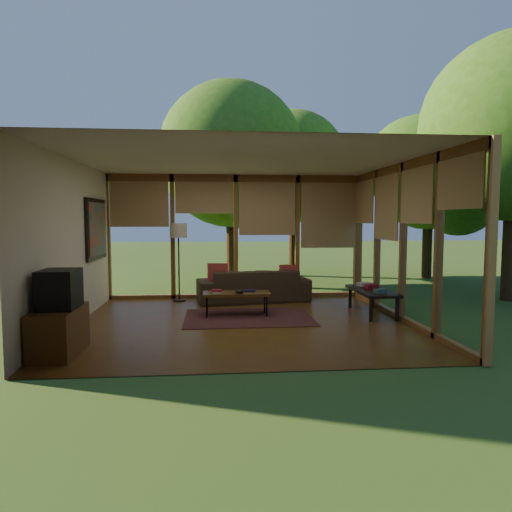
{
  "coord_description": "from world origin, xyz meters",
  "views": [
    {
      "loc": [
        -0.47,
        -7.54,
        1.75
      ],
      "look_at": [
        0.28,
        0.7,
        1.07
      ],
      "focal_mm": 32.0,
      "sensor_mm": 36.0,
      "label": 1
    }
  ],
  "objects": [
    {
      "name": "ct_book_lower",
      "position": [
        -0.43,
        0.53,
        0.44
      ],
      "size": [
        0.22,
        0.19,
        0.03
      ],
      "primitive_type": "cube",
      "rotation": [
        0.0,
        0.0,
        0.21
      ],
      "color": "#B5AEA4",
      "rests_on": "coffee_table"
    },
    {
      "name": "floor",
      "position": [
        0.0,
        0.0,
        0.0
      ],
      "size": [
        5.5,
        5.5,
        0.0
      ],
      "primitive_type": "plane",
      "color": "brown",
      "rests_on": "ground"
    },
    {
      "name": "wall_front",
      "position": [
        0.0,
        -2.5,
        1.35
      ],
      "size": [
        5.5,
        0.04,
        2.7
      ],
      "primitive_type": "cube",
      "color": "silver",
      "rests_on": "ground"
    },
    {
      "name": "ct_book_upper",
      "position": [
        -0.43,
        0.53,
        0.47
      ],
      "size": [
        0.18,
        0.14,
        0.03
      ],
      "primitive_type": "cube",
      "rotation": [
        0.0,
        0.0,
        -0.0
      ],
      "color": "maroon",
      "rests_on": "coffee_table"
    },
    {
      "name": "console_book_c",
      "position": [
        2.4,
        0.93,
        0.49
      ],
      "size": [
        0.29,
        0.26,
        0.07
      ],
      "primitive_type": "cube",
      "rotation": [
        0.0,
        0.0,
        0.39
      ],
      "color": "#B5AEA4",
      "rests_on": "side_console"
    },
    {
      "name": "media_cabinet",
      "position": [
        -2.47,
        -1.57,
        0.3
      ],
      "size": [
        0.5,
        1.0,
        0.6
      ],
      "primitive_type": "cube",
      "color": "#593818",
      "rests_on": "floor"
    },
    {
      "name": "ct_book_side",
      "position": [
        0.17,
        0.66,
        0.44
      ],
      "size": [
        0.22,
        0.18,
        0.03
      ],
      "primitive_type": "cube",
      "rotation": [
        0.0,
        0.0,
        -0.15
      ],
      "color": "black",
      "rests_on": "coffee_table"
    },
    {
      "name": "window_wall_right",
      "position": [
        2.75,
        0.0,
        1.35
      ],
      "size": [
        0.12,
        5.0,
        2.7
      ],
      "primitive_type": "cube",
      "color": "brown",
      "rests_on": "ground"
    },
    {
      "name": "rug",
      "position": [
        0.12,
        0.38,
        0.01
      ],
      "size": [
        2.24,
        1.58,
        0.01
      ],
      "primitive_type": "cube",
      "color": "maroon",
      "rests_on": "floor"
    },
    {
      "name": "ct_bowl",
      "position": [
        -0.03,
        0.48,
        0.46
      ],
      "size": [
        0.16,
        0.16,
        0.07
      ],
      "primitive_type": "ellipsoid",
      "color": "black",
      "rests_on": "coffee_table"
    },
    {
      "name": "side_console",
      "position": [
        2.4,
        0.48,
        0.41
      ],
      "size": [
        0.6,
        1.4,
        0.46
      ],
      "color": "black",
      "rests_on": "floor"
    },
    {
      "name": "wall_painting",
      "position": [
        -2.71,
        1.4,
        1.55
      ],
      "size": [
        0.06,
        1.35,
        1.15
      ],
      "color": "black",
      "rests_on": "wall_left"
    },
    {
      "name": "sofa",
      "position": [
        0.34,
        2.0,
        0.34
      ],
      "size": [
        2.43,
        1.22,
        0.68
      ],
      "primitive_type": "imported",
      "rotation": [
        0.0,
        0.0,
        3.28
      ],
      "color": "#392A1C",
      "rests_on": "floor"
    },
    {
      "name": "console_book_b",
      "position": [
        2.4,
        0.53,
        0.5
      ],
      "size": [
        0.22,
        0.18,
        0.09
      ],
      "primitive_type": "cube",
      "rotation": [
        0.0,
        0.0,
        0.15
      ],
      "color": "maroon",
      "rests_on": "side_console"
    },
    {
      "name": "ceiling",
      "position": [
        0.0,
        0.0,
        2.7
      ],
      "size": [
        5.5,
        5.5,
        0.0
      ],
      "primitive_type": "plane",
      "rotation": [
        3.14,
        0.0,
        0.0
      ],
      "color": "silver",
      "rests_on": "ground"
    },
    {
      "name": "window_wall_back",
      "position": [
        0.0,
        2.5,
        1.35
      ],
      "size": [
        5.5,
        0.12,
        2.7
      ],
      "primitive_type": "cube",
      "color": "brown",
      "rests_on": "ground"
    },
    {
      "name": "tree_nw",
      "position": [
        -0.02,
        4.55,
        3.4
      ],
      "size": [
        3.78,
        3.78,
        5.3
      ],
      "color": "#382514",
      "rests_on": "ground"
    },
    {
      "name": "television",
      "position": [
        -2.45,
        -1.57,
        0.85
      ],
      "size": [
        0.45,
        0.55,
        0.5
      ],
      "primitive_type": "cube",
      "color": "black",
      "rests_on": "media_cabinet"
    },
    {
      "name": "tree_ne",
      "position": [
        1.95,
        6.4,
        3.38
      ],
      "size": [
        3.27,
        3.27,
        5.03
      ],
      "color": "#382514",
      "rests_on": "ground"
    },
    {
      "name": "coffee_table",
      "position": [
        -0.08,
        0.58,
        0.39
      ],
      "size": [
        1.2,
        0.5,
        0.43
      ],
      "color": "#593818",
      "rests_on": "floor"
    },
    {
      "name": "pillow_right",
      "position": [
        1.09,
        1.95,
        0.57
      ],
      "size": [
        0.38,
        0.2,
        0.4
      ],
      "primitive_type": "cube",
      "rotation": [
        -0.21,
        0.0,
        0.0
      ],
      "color": "maroon",
      "rests_on": "sofa"
    },
    {
      "name": "exterior_lawn",
      "position": [
        8.0,
        8.0,
        -0.01
      ],
      "size": [
        40.0,
        40.0,
        0.0
      ],
      "primitive_type": "plane",
      "color": "#365821",
      "rests_on": "ground"
    },
    {
      "name": "pillow_left",
      "position": [
        -0.41,
        1.95,
        0.59
      ],
      "size": [
        0.42,
        0.23,
        0.44
      ],
      "primitive_type": "cube",
      "rotation": [
        -0.21,
        0.0,
        0.0
      ],
      "color": "maroon",
      "rests_on": "sofa"
    },
    {
      "name": "console_book_a",
      "position": [
        2.4,
        0.08,
        0.49
      ],
      "size": [
        0.23,
        0.2,
        0.07
      ],
      "primitive_type": "cube",
      "rotation": [
        0.0,
        0.0,
        0.33
      ],
      "color": "#345B52",
      "rests_on": "side_console"
    },
    {
      "name": "tree_far",
      "position": [
        5.46,
        5.38,
        3.06
      ],
      "size": [
        3.3,
        3.3,
        4.72
      ],
      "color": "#382514",
      "rests_on": "ground"
    },
    {
      "name": "floor_lamp",
      "position": [
        -1.22,
        2.15,
        1.41
      ],
      "size": [
        0.36,
        0.36,
        1.65
      ],
      "color": "black",
      "rests_on": "floor"
    },
    {
      "name": "wall_left",
      "position": [
        -2.75,
        0.0,
        1.35
      ],
      "size": [
        0.04,
        5.0,
        2.7
      ],
      "primitive_type": "cube",
      "color": "silver",
      "rests_on": "ground"
    }
  ]
}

